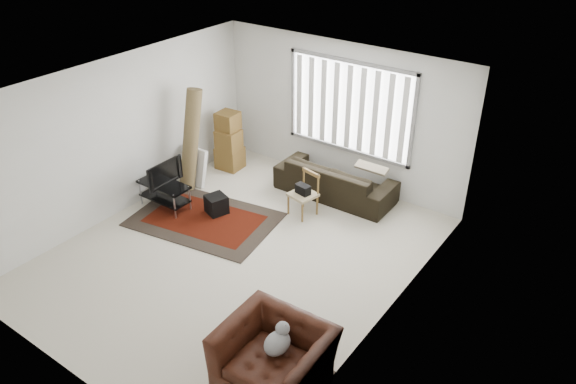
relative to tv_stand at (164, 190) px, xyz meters
The scene contains 11 objects.
room 2.44m from the tv_stand, ahead, with size 6.00×6.02×2.71m.
persian_rug 0.92m from the tv_stand, ahead, with size 2.63×1.97×0.02m.
tv_stand is the anchor object (origin of this frame).
tv 0.35m from the tv_stand, 153.43° to the left, with size 0.77×0.10×0.44m, color black.
subwoofer 0.97m from the tv_stand, 22.66° to the left, with size 0.33×0.33×0.33m, color black.
moving_boxes 1.85m from the tv_stand, 92.25° to the left, with size 0.51×0.47×1.17m.
white_flatpack 0.98m from the tv_stand, 101.78° to the left, with size 0.57×0.08×0.72m, color silver.
rolled_rug 1.07m from the tv_stand, 98.74° to the left, with size 0.28×0.28×1.88m, color brown.
sofa 3.07m from the tv_stand, 43.56° to the left, with size 2.20×0.95×0.85m, color black.
side_chair 2.46m from the tv_stand, 30.46° to the left, with size 0.50×0.50×0.78m.
armchair 4.44m from the tv_stand, 27.21° to the right, with size 1.25×1.10×0.89m.
Camera 1 is at (4.80, -5.34, 5.24)m, focal length 35.00 mm.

